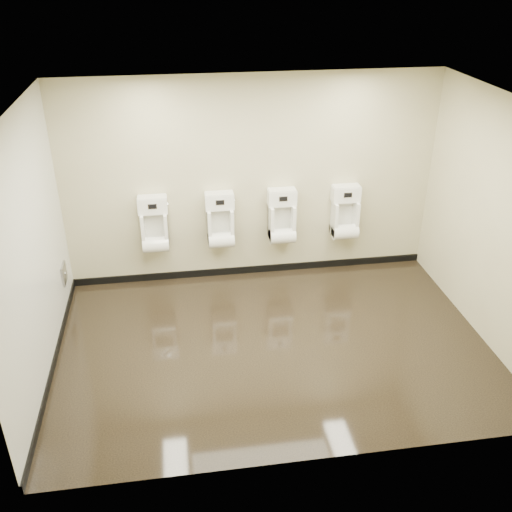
{
  "coord_description": "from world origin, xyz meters",
  "views": [
    {
      "loc": [
        -1.02,
        -5.34,
        4.09
      ],
      "look_at": [
        -0.12,
        0.55,
        0.91
      ],
      "focal_mm": 40.0,
      "sensor_mm": 36.0,
      "label": 1
    }
  ],
  "objects_px": {
    "urinal_0": "(155,228)",
    "urinal_3": "(345,216)",
    "access_panel": "(64,274)",
    "urinal_1": "(220,224)",
    "urinal_2": "(282,220)"
  },
  "relations": [
    {
      "from": "access_panel",
      "to": "urinal_2",
      "type": "bearing_deg",
      "value": 8.27
    },
    {
      "from": "urinal_3",
      "to": "urinal_0",
      "type": "bearing_deg",
      "value": 180.0
    },
    {
      "from": "urinal_1",
      "to": "urinal_2",
      "type": "xyz_separation_m",
      "value": [
        0.84,
        0.0,
        0.0
      ]
    },
    {
      "from": "access_panel",
      "to": "urinal_3",
      "type": "xyz_separation_m",
      "value": [
        3.77,
        0.42,
        0.36
      ]
    },
    {
      "from": "access_panel",
      "to": "urinal_3",
      "type": "distance_m",
      "value": 3.81
    },
    {
      "from": "access_panel",
      "to": "urinal_2",
      "type": "relative_size",
      "value": 0.34
    },
    {
      "from": "urinal_1",
      "to": "urinal_0",
      "type": "bearing_deg",
      "value": 180.0
    },
    {
      "from": "urinal_2",
      "to": "urinal_0",
      "type": "bearing_deg",
      "value": 180.0
    },
    {
      "from": "urinal_0",
      "to": "urinal_3",
      "type": "bearing_deg",
      "value": 0.0
    },
    {
      "from": "urinal_3",
      "to": "access_panel",
      "type": "bearing_deg",
      "value": -173.66
    },
    {
      "from": "access_panel",
      "to": "urinal_1",
      "type": "distance_m",
      "value": 2.11
    },
    {
      "from": "urinal_2",
      "to": "urinal_3",
      "type": "bearing_deg",
      "value": 0.0
    },
    {
      "from": "urinal_0",
      "to": "urinal_3",
      "type": "xyz_separation_m",
      "value": [
        2.61,
        0.0,
        0.0
      ]
    },
    {
      "from": "urinal_0",
      "to": "urinal_3",
      "type": "height_order",
      "value": "same"
    },
    {
      "from": "urinal_2",
      "to": "urinal_3",
      "type": "height_order",
      "value": "same"
    }
  ]
}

